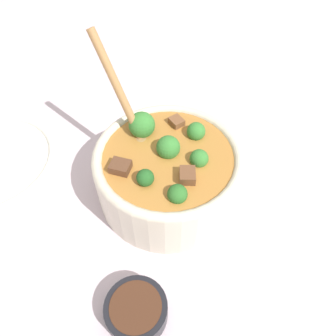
# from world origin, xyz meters

# --- Properties ---
(ground_plane) EXTENTS (4.00, 4.00, 0.00)m
(ground_plane) POSITION_xyz_m (0.00, 0.00, 0.00)
(ground_plane) COLOR silver
(stew_bowl) EXTENTS (0.22, 0.22, 0.24)m
(stew_bowl) POSITION_xyz_m (-0.00, -0.00, 0.06)
(stew_bowl) COLOR beige
(stew_bowl) RESTS_ON ground_plane
(condiment_bowl) EXTENTS (0.08, 0.08, 0.03)m
(condiment_bowl) POSITION_xyz_m (0.20, -0.03, 0.02)
(condiment_bowl) COLOR black
(condiment_bowl) RESTS_ON ground_plane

